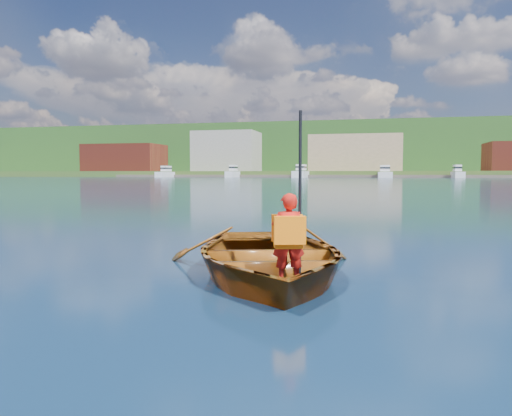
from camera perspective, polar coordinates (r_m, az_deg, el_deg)
name	(u,v)px	position (r m, az deg, el deg)	size (l,w,h in m)	color
ground	(313,267)	(7.05, 6.57, -6.71)	(600.00, 600.00, 0.00)	#0F2B42
rowboat	(267,256)	(6.38, 1.29, -5.56)	(3.74, 4.47, 0.79)	brown
child_paddler	(289,236)	(5.46, 3.74, -3.23)	(0.42, 0.42, 1.90)	red
shoreline	(371,154)	(243.66, 13.02, 6.02)	(400.00, 140.00, 22.00)	#3C5424
dock	(356,176)	(154.96, 11.34, 3.59)	(160.05, 6.95, 0.80)	brown
waterfront_buildings	(347,154)	(172.21, 10.35, 6.08)	(202.00, 16.00, 14.00)	maroon
marina_yachts	(410,173)	(150.57, 17.17, 3.86)	(142.24, 13.92, 4.31)	silver
hillside_trees	(463,135)	(254.03, 22.60, 7.70)	(303.74, 85.66, 26.26)	#382314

